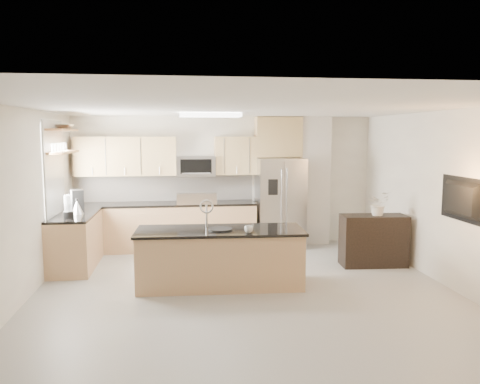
{
  "coord_description": "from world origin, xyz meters",
  "views": [
    {
      "loc": [
        -0.89,
        -6.17,
        2.25
      ],
      "look_at": [
        0.06,
        1.3,
        1.32
      ],
      "focal_mm": 35.0,
      "sensor_mm": 36.0,
      "label": 1
    }
  ],
  "objects": [
    {
      "name": "floor",
      "position": [
        0.0,
        0.0,
        0.0
      ],
      "size": [
        6.5,
        6.5,
        0.0
      ],
      "primitive_type": "plane",
      "color": "#A09E98",
      "rests_on": "ground"
    },
    {
      "name": "ceiling",
      "position": [
        0.0,
        0.0,
        2.6
      ],
      "size": [
        6.0,
        6.5,
        0.02
      ],
      "primitive_type": "cube",
      "color": "silver",
      "rests_on": "wall_back"
    },
    {
      "name": "wall_back",
      "position": [
        0.0,
        3.25,
        1.3
      ],
      "size": [
        6.0,
        0.02,
        2.6
      ],
      "primitive_type": "cube",
      "color": "silver",
      "rests_on": "floor"
    },
    {
      "name": "wall_front",
      "position": [
        0.0,
        -3.25,
        1.3
      ],
      "size": [
        6.0,
        0.02,
        2.6
      ],
      "primitive_type": "cube",
      "color": "silver",
      "rests_on": "floor"
    },
    {
      "name": "wall_left",
      "position": [
        -3.0,
        0.0,
        1.3
      ],
      "size": [
        0.02,
        6.5,
        2.6
      ],
      "primitive_type": "cube",
      "color": "silver",
      "rests_on": "floor"
    },
    {
      "name": "wall_right",
      "position": [
        3.0,
        0.0,
        1.3
      ],
      "size": [
        0.02,
        6.5,
        2.6
      ],
      "primitive_type": "cube",
      "color": "silver",
      "rests_on": "floor"
    },
    {
      "name": "back_counter",
      "position": [
        -1.23,
        2.93,
        0.47
      ],
      "size": [
        3.55,
        0.66,
        1.44
      ],
      "color": "tan",
      "rests_on": "floor"
    },
    {
      "name": "left_counter",
      "position": [
        -2.67,
        1.85,
        0.46
      ],
      "size": [
        0.66,
        1.5,
        0.92
      ],
      "color": "tan",
      "rests_on": "floor"
    },
    {
      "name": "range",
      "position": [
        -0.6,
        2.92,
        0.47
      ],
      "size": [
        0.76,
        0.64,
        1.14
      ],
      "color": "black",
      "rests_on": "floor"
    },
    {
      "name": "upper_cabinets",
      "position": [
        -1.3,
        3.09,
        1.83
      ],
      "size": [
        3.5,
        0.33,
        0.75
      ],
      "color": "tan",
      "rests_on": "wall_back"
    },
    {
      "name": "microwave",
      "position": [
        -0.6,
        3.04,
        1.63
      ],
      "size": [
        0.76,
        0.4,
        0.4
      ],
      "color": "#B5B5B7",
      "rests_on": "upper_cabinets"
    },
    {
      "name": "refrigerator",
      "position": [
        1.06,
        2.87,
        0.89
      ],
      "size": [
        0.92,
        0.78,
        1.78
      ],
      "color": "#B5B5B7",
      "rests_on": "floor"
    },
    {
      "name": "partition_column",
      "position": [
        1.82,
        3.1,
        1.3
      ],
      "size": [
        0.6,
        0.3,
        2.6
      ],
      "primitive_type": "cube",
      "color": "beige",
      "rests_on": "floor"
    },
    {
      "name": "window",
      "position": [
        -2.98,
        1.85,
        1.65
      ],
      "size": [
        0.04,
        1.15,
        1.65
      ],
      "color": "white",
      "rests_on": "wall_left"
    },
    {
      "name": "shelf_lower",
      "position": [
        -2.85,
        1.95,
        1.95
      ],
      "size": [
        0.3,
        1.2,
        0.04
      ],
      "primitive_type": "cube",
      "color": "olive",
      "rests_on": "wall_left"
    },
    {
      "name": "shelf_upper",
      "position": [
        -2.85,
        1.95,
        2.32
      ],
      "size": [
        0.3,
        1.2,
        0.04
      ],
      "primitive_type": "cube",
      "color": "olive",
      "rests_on": "wall_left"
    },
    {
      "name": "ceiling_fixture",
      "position": [
        -0.4,
        1.6,
        2.56
      ],
      "size": [
        1.0,
        0.5,
        0.06
      ],
      "primitive_type": "cube",
      "color": "white",
      "rests_on": "ceiling"
    },
    {
      "name": "island",
      "position": [
        -0.33,
        0.58,
        0.43
      ],
      "size": [
        2.5,
        1.0,
        1.28
      ],
      "rotation": [
        0.0,
        0.0,
        -0.04
      ],
      "color": "tan",
      "rests_on": "floor"
    },
    {
      "name": "credenza",
      "position": [
        2.37,
        1.32,
        0.44
      ],
      "size": [
        1.12,
        0.53,
        0.88
      ],
      "primitive_type": "cube",
      "rotation": [
        0.0,
        0.0,
        -0.06
      ],
      "color": "black",
      "rests_on": "floor"
    },
    {
      "name": "cup",
      "position": [
        0.05,
        0.29,
        0.9
      ],
      "size": [
        0.17,
        0.17,
        0.1
      ],
      "primitive_type": "imported",
      "rotation": [
        0.0,
        0.0,
        0.42
      ],
      "color": "silver",
      "rests_on": "island"
    },
    {
      "name": "platter",
      "position": [
        -0.33,
        0.55,
        0.86
      ],
      "size": [
        0.4,
        0.4,
        0.02
      ],
      "primitive_type": "cylinder",
      "rotation": [
        0.0,
        0.0,
        0.1
      ],
      "color": "black",
      "rests_on": "island"
    },
    {
      "name": "blender",
      "position": [
        -2.68,
        1.44,
        1.08
      ],
      "size": [
        0.16,
        0.16,
        0.37
      ],
      "color": "black",
      "rests_on": "left_counter"
    },
    {
      "name": "kettle",
      "position": [
        -2.62,
        1.84,
        1.04
      ],
      "size": [
        0.21,
        0.21,
        0.26
      ],
      "color": "#B5B5B7",
      "rests_on": "left_counter"
    },
    {
      "name": "coffee_maker",
      "position": [
        -2.69,
        2.19,
        1.1
      ],
      "size": [
        0.26,
        0.29,
        0.37
      ],
      "color": "black",
      "rests_on": "left_counter"
    },
    {
      "name": "bowl",
      "position": [
        -2.85,
        2.14,
        2.39
      ],
      "size": [
        0.46,
        0.46,
        0.1
      ],
      "primitive_type": "imported",
      "rotation": [
        0.0,
        0.0,
        -0.14
      ],
      "color": "#B5B5B7",
      "rests_on": "shelf_upper"
    },
    {
      "name": "flower_vase",
      "position": [
        2.41,
        1.29,
        1.18
      ],
      "size": [
        0.69,
        0.65,
        0.61
      ],
      "primitive_type": "imported",
      "rotation": [
        0.0,
        0.0,
        0.37
      ],
      "color": "beige",
      "rests_on": "credenza"
    },
    {
      "name": "television",
      "position": [
        2.91,
        -0.2,
        1.35
      ],
      "size": [
        0.14,
        1.08,
        0.62
      ],
      "primitive_type": "imported",
      "rotation": [
        0.0,
        0.0,
        1.57
      ],
      "color": "black",
      "rests_on": "wall_right"
    }
  ]
}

